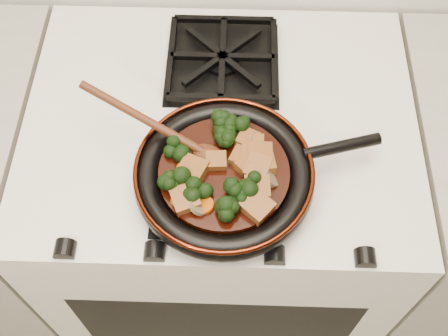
{
  "coord_description": "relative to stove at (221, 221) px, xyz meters",
  "views": [
    {
      "loc": [
        0.03,
        1.05,
        1.78
      ],
      "look_at": [
        0.01,
        1.54,
        0.97
      ],
      "focal_mm": 45.0,
      "sensor_mm": 36.0,
      "label": 1
    }
  ],
  "objects": [
    {
      "name": "burner_grate_back",
      "position": [
        0.0,
        0.14,
        0.46
      ],
      "size": [
        0.23,
        0.23,
        0.03
      ],
      "primitive_type": null,
      "color": "black",
      "rests_on": "stove"
    },
    {
      "name": "mushroom_slice_4",
      "position": [
        -0.06,
        -0.11,
        0.52
      ],
      "size": [
        0.04,
        0.04,
        0.03
      ],
      "primitive_type": "cylinder",
      "rotation": [
        0.74,
        0.0,
        1.3
      ],
      "color": "#766344",
      "rests_on": "braising_sauce"
    },
    {
      "name": "tofu_cube_6",
      "position": [
        0.05,
        -0.15,
        0.52
      ],
      "size": [
        0.05,
        0.06,
        0.02
      ],
      "primitive_type": "cube",
      "rotation": [
        0.06,
        0.03,
        2.36
      ],
      "color": "brown",
      "rests_on": "braising_sauce"
    },
    {
      "name": "carrot_coin_0",
      "position": [
        -0.02,
        -0.22,
        0.51
      ],
      "size": [
        0.03,
        0.03,
        0.01
      ],
      "primitive_type": "cylinder",
      "rotation": [
        0.02,
        -0.25,
        0.0
      ],
      "color": "#B24504",
      "rests_on": "braising_sauce"
    },
    {
      "name": "tofu_cube_9",
      "position": [
        0.04,
        -0.13,
        0.52
      ],
      "size": [
        0.05,
        0.05,
        0.02
      ],
      "primitive_type": "cube",
      "rotation": [
        0.02,
        0.12,
        2.74
      ],
      "color": "brown",
      "rests_on": "braising_sauce"
    },
    {
      "name": "broccoli_floret_6",
      "position": [
        -0.07,
        -0.18,
        0.52
      ],
      "size": [
        0.08,
        0.07,
        0.06
      ],
      "primitive_type": null,
      "rotation": [
        -0.0,
        -0.14,
        0.22
      ],
      "color": "black",
      "rests_on": "braising_sauce"
    },
    {
      "name": "tofu_cube_4",
      "position": [
        -0.05,
        -0.21,
        0.52
      ],
      "size": [
        0.06,
        0.06,
        0.03
      ],
      "primitive_type": "cube",
      "rotation": [
        0.06,
        -0.07,
        0.37
      ],
      "color": "brown",
      "rests_on": "braising_sauce"
    },
    {
      "name": "broccoli_floret_9",
      "position": [
        0.01,
        -0.1,
        0.52
      ],
      "size": [
        0.07,
        0.06,
        0.06
      ],
      "primitive_type": null,
      "rotation": [
        -0.07,
        0.22,
        3.01
      ],
      "color": "black",
      "rests_on": "braising_sauce"
    },
    {
      "name": "tofu_cube_2",
      "position": [
        -0.04,
        -0.16,
        0.52
      ],
      "size": [
        0.06,
        0.06,
        0.03
      ],
      "primitive_type": "cube",
      "rotation": [
        -0.06,
        -0.01,
        1.15
      ],
      "color": "brown",
      "rests_on": "braising_sauce"
    },
    {
      "name": "tofu_cube_3",
      "position": [
        0.07,
        -0.12,
        0.52
      ],
      "size": [
        0.04,
        0.05,
        0.03
      ],
      "primitive_type": "cube",
      "rotation": [
        -0.01,
        0.07,
        0.02
      ],
      "color": "brown",
      "rests_on": "braising_sauce"
    },
    {
      "name": "tofu_cube_0",
      "position": [
        0.06,
        -0.1,
        0.52
      ],
      "size": [
        0.04,
        0.04,
        0.02
      ],
      "primitive_type": "cube",
      "rotation": [
        -0.03,
        0.03,
        3.11
      ],
      "color": "brown",
      "rests_on": "braising_sauce"
    },
    {
      "name": "carrot_coin_1",
      "position": [
        0.06,
        -0.13,
        0.51
      ],
      "size": [
        0.03,
        0.03,
        0.02
      ],
      "primitive_type": "cylinder",
      "rotation": [
        -0.35,
        -0.05,
        0.0
      ],
      "color": "#B24504",
      "rests_on": "braising_sauce"
    },
    {
      "name": "broccoli_floret_5",
      "position": [
        0.04,
        -0.2,
        0.52
      ],
      "size": [
        0.08,
        0.08,
        0.06
      ],
      "primitive_type": null,
      "rotation": [
        -0.12,
        -0.01,
        0.96
      ],
      "color": "black",
      "rests_on": "braising_sauce"
    },
    {
      "name": "broccoli_floret_1",
      "position": [
        0.01,
        -0.06,
        0.52
      ],
      "size": [
        0.09,
        0.09,
        0.06
      ],
      "primitive_type": null,
      "rotation": [
        -0.04,
        -0.11,
        2.33
      ],
      "color": "black",
      "rests_on": "braising_sauce"
    },
    {
      "name": "broccoli_floret_8",
      "position": [
        -0.07,
        -0.12,
        0.52
      ],
      "size": [
        0.08,
        0.09,
        0.06
      ],
      "primitive_type": null,
      "rotation": [
        -0.09,
        0.18,
        0.97
      ],
      "color": "black",
      "rests_on": "braising_sauce"
    },
    {
      "name": "mushroom_slice_1",
      "position": [
        -0.05,
        -0.2,
        0.52
      ],
      "size": [
        0.03,
        0.04,
        0.03
      ],
      "primitive_type": "cylinder",
      "rotation": [
        0.83,
        0.0,
        1.66
      ],
      "color": "#766344",
      "rests_on": "braising_sauce"
    },
    {
      "name": "mushroom_slice_3",
      "position": [
        -0.03,
        -0.22,
        0.52
      ],
      "size": [
        0.04,
        0.04,
        0.03
      ],
      "primitive_type": "cylinder",
      "rotation": [
        0.69,
        0.0,
        1.83
      ],
      "color": "#766344",
      "rests_on": "braising_sauce"
    },
    {
      "name": "mushroom_slice_2",
      "position": [
        0.09,
        -0.17,
        0.52
      ],
      "size": [
        0.03,
        0.04,
        0.03
      ],
      "primitive_type": "cylinder",
      "rotation": [
        0.87,
        0.0,
        1.85
      ],
      "color": "#766344",
      "rests_on": "braising_sauce"
    },
    {
      "name": "broccoli_floret_4",
      "position": [
        0.01,
        -0.06,
        0.52
      ],
      "size": [
        0.08,
        0.09,
        0.07
      ],
      "primitive_type": null,
      "rotation": [
        -0.22,
        0.08,
        0.91
      ],
      "color": "black",
      "rests_on": "braising_sauce"
    },
    {
      "name": "tofu_cube_1",
      "position": [
        0.07,
        -0.22,
        0.52
      ],
      "size": [
        0.06,
        0.06,
        0.03
      ],
      "primitive_type": "cube",
      "rotation": [
        0.09,
        -0.03,
        0.86
      ],
      "color": "brown",
      "rests_on": "braising_sauce"
    },
    {
      "name": "carrot_coin_3",
      "position": [
        -0.06,
        -0.21,
        0.51
      ],
      "size": [
        0.03,
        0.03,
        0.02
      ],
      "primitive_type": "cylinder",
      "rotation": [
        -0.12,
        -0.34,
        0.0
      ],
      "color": "#B24504",
      "rests_on": "braising_sauce"
    },
    {
      "name": "wooden_spoon",
      "position": [
        -0.08,
        -0.09,
        0.53
      ],
      "size": [
        0.15,
        0.09,
        0.25
      ],
      "rotation": [
        0.0,
        0.0,
        2.74
      ],
      "color": "#4F2311",
      "rests_on": "braising_sauce"
    },
    {
      "name": "broccoli_floret_3",
      "position": [
        0.05,
        -0.19,
        0.52
      ],
      "size": [
        0.09,
        0.09,
        0.06
      ],
      "primitive_type": null,
      "rotation": [
        0.03,
        0.14,
        2.21
      ],
      "color": "black",
      "rests_on": "braising_sauce"
    },
    {
      "name": "burner_grate_front",
      "position": [
        0.0,
        -0.14,
        0.46
      ],
      "size": [
        0.23,
        0.23,
        0.03
      ],
      "primitive_type": null,
      "color": "black",
      "rests_on": "stove"
    },
    {
      "name": "broccoli_floret_7",
      "position": [
        0.03,
        -0.07,
        0.52
      ],
      "size": [
        0.09,
        0.08,
        0.06
      ],
      "primitive_type": null,
      "rotation": [
        0.22,
        -0.04,
        2.05
      ],
      "color": "black",
      "rests_on": "braising_sauce"
    },
    {
      "name": "braising_sauce",
      "position": [
        0.01,
        -0.15,
        0.5
      ],
      "size": [
        0.22,
        0.22,
        0.02
      ],
      "primitive_type": "cylinder",
      "color": "black",
      "rests_on": "skillet"
    },
    {
      "name": "carrot_coin_2",
      "position": [
        -0.06,
        -0.15,
        0.51
      ],
      "size": [
        0.03,
        0.03,
        0.02
      ],
      "primitive_type": "cylinder",
      "rotation": [
        -0.28,
        -0.24,
        0.0
      ],
      "color": "#B24504",
      "rests_on": "braising_sauce"
    },
    {
      "name": "mushroom_slice_0",
      "position": [
        0.07,
        -0.09,
        0.52
      ],
      "size": [
        0.04,
        0.04,
        0.03
      ],
      "primitive_type": "cylinder",
      "rotation": [
        0.81,
        0.0,
        1.31
      ],
      "color": "#766344",
      "rests_on": "braising_sauce"
    },
    {
      "name": "tofu_cube_10",
      "position": [
        0.07,
        -0.15,
        0.52
      ],
      "size": [
        0.05,
        0.06,
        0.03
      ],
      "primitive_type": "cube",
      "rotation": [
        0.03,
        -0.08,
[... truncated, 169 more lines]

